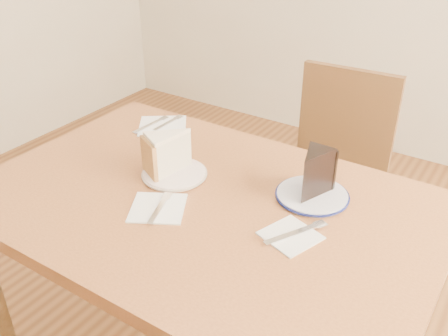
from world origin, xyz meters
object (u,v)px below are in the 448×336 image
chair_far (329,178)px  plate_navy (312,195)px  plate_cream (175,174)px  chocolate_cake (312,176)px  table (203,229)px  carrot_cake (171,153)px

chair_far → plate_navy: (0.15, -0.53, 0.27)m
plate_cream → chocolate_cake: bearing=15.7°
table → chair_far: chair_far is taller
plate_cream → plate_navy: same height
chocolate_cake → plate_navy: bearing=-115.0°
table → carrot_cake: 0.23m
carrot_cake → chocolate_cake: size_ratio=1.13×
plate_cream → chocolate_cake: (0.37, 0.10, 0.06)m
table → plate_cream: plate_cream is taller
chair_far → chocolate_cake: bearing=102.1°
table → plate_navy: 0.31m
plate_navy → carrot_cake: bearing=-165.5°
table → chocolate_cake: bearing=33.9°
chair_far → chocolate_cake: size_ratio=8.01×
table → plate_navy: (0.24, 0.16, 0.10)m
chair_far → chocolate_cake: (0.14, -0.54, 0.33)m
chair_far → table: bearing=79.8°
table → chocolate_cake: (0.23, 0.16, 0.17)m
carrot_cake → chocolate_cake: chocolate_cake is taller
plate_cream → carrot_cake: (-0.02, 0.01, 0.06)m
chair_far → plate_cream: chair_far is taller
plate_cream → chocolate_cake: 0.39m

